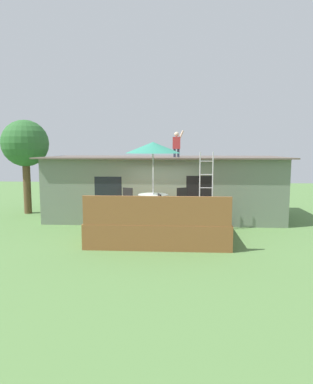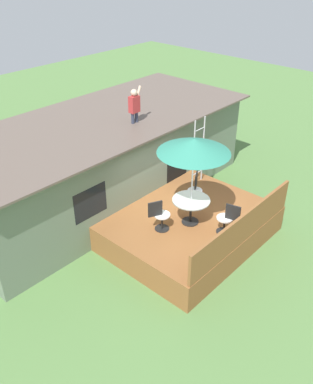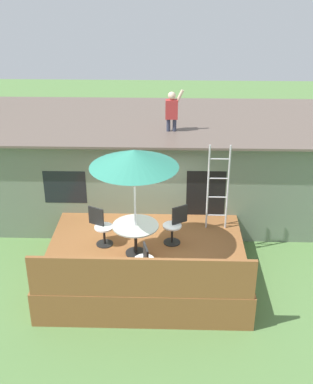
{
  "view_description": "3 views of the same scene",
  "coord_description": "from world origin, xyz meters",
  "px_view_note": "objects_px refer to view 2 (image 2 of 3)",
  "views": [
    {
      "loc": [
        0.66,
        -12.22,
        3.12
      ],
      "look_at": [
        -0.14,
        0.42,
        1.54
      ],
      "focal_mm": 32.73,
      "sensor_mm": 36.0,
      "label": 1
    },
    {
      "loc": [
        -7.87,
        -5.97,
        7.55
      ],
      "look_at": [
        -0.64,
        0.6,
        1.61
      ],
      "focal_mm": 38.69,
      "sensor_mm": 36.0,
      "label": 2
    },
    {
      "loc": [
        0.54,
        -9.83,
        7.04
      ],
      "look_at": [
        0.23,
        0.59,
        1.94
      ],
      "focal_mm": 46.22,
      "sensor_mm": 36.0,
      "label": 3
    }
  ],
  "objects_px": {
    "patio_chair_left": "(160,216)",
    "patio_chair_near": "(227,219)",
    "patio_chair_right": "(195,190)",
    "step_ladder": "(198,152)",
    "patio_umbrella": "(194,146)",
    "patio_table": "(191,205)",
    "person_figure": "(134,104)"
  },
  "relations": [
    {
      "from": "patio_umbrella",
      "to": "patio_chair_near",
      "type": "xyz_separation_m",
      "value": [
        0.26,
        -1.03,
        -1.89
      ]
    },
    {
      "from": "patio_umbrella",
      "to": "patio_chair_near",
      "type": "height_order",
      "value": "patio_umbrella"
    },
    {
      "from": "patio_table",
      "to": "patio_chair_right",
      "type": "bearing_deg",
      "value": 30.82
    },
    {
      "from": "patio_table",
      "to": "step_ladder",
      "type": "relative_size",
      "value": 0.47
    },
    {
      "from": "patio_umbrella",
      "to": "patio_chair_right",
      "type": "relative_size",
      "value": 2.76
    },
    {
      "from": "patio_chair_right",
      "to": "patio_chair_near",
      "type": "bearing_deg",
      "value": 37.29
    },
    {
      "from": "patio_chair_right",
      "to": "patio_chair_left",
      "type": "bearing_deg",
      "value": -26.75
    },
    {
      "from": "patio_table",
      "to": "person_figure",
      "type": "height_order",
      "value": "person_figure"
    },
    {
      "from": "patio_table",
      "to": "patio_umbrella",
      "type": "distance_m",
      "value": 1.76
    },
    {
      "from": "patio_table",
      "to": "patio_chair_left",
      "type": "relative_size",
      "value": 1.13
    },
    {
      "from": "step_ladder",
      "to": "person_figure",
      "type": "height_order",
      "value": "person_figure"
    },
    {
      "from": "patio_table",
      "to": "step_ladder",
      "type": "height_order",
      "value": "step_ladder"
    },
    {
      "from": "step_ladder",
      "to": "patio_table",
      "type": "bearing_deg",
      "value": -147.08
    },
    {
      "from": "person_figure",
      "to": "patio_umbrella",
      "type": "bearing_deg",
      "value": -105.25
    },
    {
      "from": "patio_umbrella",
      "to": "patio_chair_right",
      "type": "distance_m",
      "value": 2.15
    },
    {
      "from": "step_ladder",
      "to": "patio_chair_right",
      "type": "distance_m",
      "value": 1.41
    },
    {
      "from": "person_figure",
      "to": "patio_chair_left",
      "type": "relative_size",
      "value": 1.21
    },
    {
      "from": "patio_umbrella",
      "to": "person_figure",
      "type": "relative_size",
      "value": 2.29
    },
    {
      "from": "patio_chair_right",
      "to": "patio_umbrella",
      "type": "bearing_deg",
      "value": 0.0
    },
    {
      "from": "patio_table",
      "to": "patio_umbrella",
      "type": "relative_size",
      "value": 0.41
    },
    {
      "from": "step_ladder",
      "to": "patio_chair_left",
      "type": "height_order",
      "value": "step_ladder"
    },
    {
      "from": "patio_chair_right",
      "to": "step_ladder",
      "type": "bearing_deg",
      "value": -176.17
    },
    {
      "from": "patio_chair_left",
      "to": "patio_chair_near",
      "type": "distance_m",
      "value": 1.8
    },
    {
      "from": "patio_chair_left",
      "to": "patio_chair_near",
      "type": "height_order",
      "value": "same"
    },
    {
      "from": "patio_chair_left",
      "to": "patio_chair_right",
      "type": "bearing_deg",
      "value": 30.07
    },
    {
      "from": "patio_umbrella",
      "to": "step_ladder",
      "type": "height_order",
      "value": "patio_umbrella"
    },
    {
      "from": "patio_chair_left",
      "to": "patio_chair_right",
      "type": "xyz_separation_m",
      "value": [
        1.72,
        0.12,
        0.0
      ]
    },
    {
      "from": "step_ladder",
      "to": "patio_chair_near",
      "type": "relative_size",
      "value": 2.39
    },
    {
      "from": "patio_table",
      "to": "person_figure",
      "type": "xyz_separation_m",
      "value": [
        0.79,
        2.89,
        1.99
      ]
    },
    {
      "from": "patio_table",
      "to": "patio_chair_near",
      "type": "distance_m",
      "value": 1.07
    },
    {
      "from": "patio_umbrella",
      "to": "step_ladder",
      "type": "distance_m",
      "value": 2.6
    },
    {
      "from": "step_ladder",
      "to": "patio_chair_left",
      "type": "xyz_separation_m",
      "value": [
        -2.75,
        -0.83,
        -0.64
      ]
    }
  ]
}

